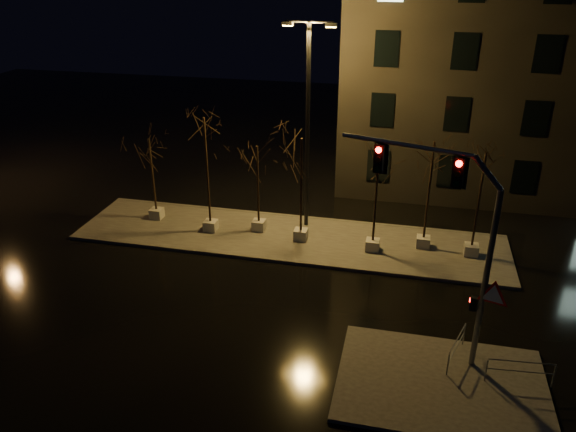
# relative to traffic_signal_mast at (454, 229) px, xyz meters

# --- Properties ---
(ground) EXTENTS (90.00, 90.00, 0.00)m
(ground) POSITION_rel_traffic_signal_mast_xyz_m (-7.36, 1.89, -5.17)
(ground) COLOR black
(ground) RESTS_ON ground
(median) EXTENTS (22.00, 5.00, 0.15)m
(median) POSITION_rel_traffic_signal_mast_xyz_m (-7.36, 7.89, -5.10)
(median) COLOR #43413C
(median) RESTS_ON ground
(sidewalk_corner) EXTENTS (7.00, 5.00, 0.15)m
(sidewalk_corner) POSITION_rel_traffic_signal_mast_xyz_m (0.14, -1.61, -5.10)
(sidewalk_corner) COLOR #43413C
(sidewalk_corner) RESTS_ON ground
(building) EXTENTS (25.00, 12.00, 15.00)m
(building) POSITION_rel_traffic_signal_mast_xyz_m (6.64, 19.89, 2.33)
(building) COLOR black
(building) RESTS_ON ground
(tree_0) EXTENTS (1.80, 1.80, 4.64)m
(tree_0) POSITION_rel_traffic_signal_mast_xyz_m (-14.92, 8.44, -1.50)
(tree_0) COLOR #B0ADA4
(tree_0) RESTS_ON median
(tree_1) EXTENTS (1.80, 1.80, 6.24)m
(tree_1) POSITION_rel_traffic_signal_mast_xyz_m (-11.49, 7.66, -0.29)
(tree_1) COLOR #B0ADA4
(tree_1) RESTS_ON median
(tree_2) EXTENTS (1.80, 1.80, 4.74)m
(tree_2) POSITION_rel_traffic_signal_mast_xyz_m (-9.04, 8.25, -1.42)
(tree_2) COLOR #B0ADA4
(tree_2) RESTS_ON median
(tree_3) EXTENTS (1.80, 1.80, 5.48)m
(tree_3) POSITION_rel_traffic_signal_mast_xyz_m (-6.67, 7.69, -0.87)
(tree_3) COLOR #B0ADA4
(tree_3) RESTS_ON median
(tree_4) EXTENTS (1.80, 1.80, 5.22)m
(tree_4) POSITION_rel_traffic_signal_mast_xyz_m (-3.01, 7.36, -1.06)
(tree_4) COLOR #B0ADA4
(tree_4) RESTS_ON median
(tree_5) EXTENTS (1.80, 1.80, 5.59)m
(tree_5) POSITION_rel_traffic_signal_mast_xyz_m (-0.59, 8.24, -0.78)
(tree_5) COLOR #B0ADA4
(tree_5) RESTS_ON median
(tree_6) EXTENTS (1.80, 1.80, 5.37)m
(tree_6) POSITION_rel_traffic_signal_mast_xyz_m (1.67, 7.92, -0.95)
(tree_6) COLOR #B0ADA4
(tree_6) RESTS_ON median
(traffic_signal_mast) EXTENTS (5.98, 2.04, 7.65)m
(traffic_signal_mast) POSITION_rel_traffic_signal_mast_xyz_m (0.00, 0.00, 0.00)
(traffic_signal_mast) COLOR slate
(traffic_signal_mast) RESTS_ON sidewalk_corner
(streetlight_main) EXTENTS (2.61, 0.43, 10.43)m
(streetlight_main) POSITION_rel_traffic_signal_mast_xyz_m (-6.73, 9.44, 0.99)
(streetlight_main) COLOR black
(streetlight_main) RESTS_ON median
(guard_rail_a) EXTENTS (2.21, 0.23, 0.95)m
(guard_rail_a) POSITION_rel_traffic_signal_mast_xyz_m (2.64, -1.11, -4.40)
(guard_rail_a) COLOR slate
(guard_rail_a) RESTS_ON sidewalk_corner
(guard_rail_b) EXTENTS (0.68, 1.91, 0.95)m
(guard_rail_b) POSITION_rel_traffic_signal_mast_xyz_m (0.62, -0.25, -4.41)
(guard_rail_b) COLOR slate
(guard_rail_b) RESTS_ON sidewalk_corner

